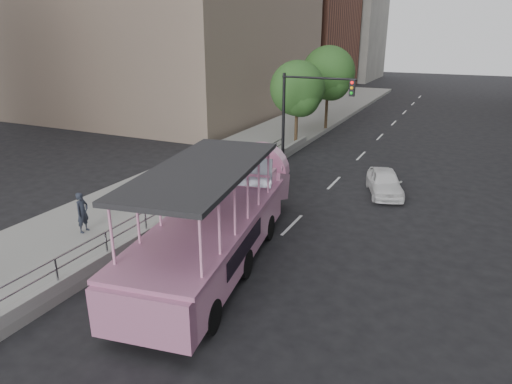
# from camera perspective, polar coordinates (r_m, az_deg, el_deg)

# --- Properties ---
(ground) EXTENTS (160.00, 160.00, 0.00)m
(ground) POSITION_cam_1_polar(r_m,az_deg,el_deg) (15.69, -4.30, -8.80)
(ground) COLOR black
(sidewalk) EXTENTS (5.50, 80.00, 0.30)m
(sidewalk) POSITION_cam_1_polar(r_m,az_deg,el_deg) (26.38, -4.48, 3.44)
(sidewalk) COLOR gray
(sidewalk) RESTS_ON ground
(kerb_wall) EXTENTS (0.24, 30.00, 0.36)m
(kerb_wall) POSITION_cam_1_polar(r_m,az_deg,el_deg) (18.56, -9.69, -2.77)
(kerb_wall) COLOR #A6A6A0
(kerb_wall) RESTS_ON sidewalk
(guardrail) EXTENTS (0.07, 22.00, 0.71)m
(guardrail) POSITION_cam_1_polar(r_m,az_deg,el_deg) (18.32, -9.81, -0.85)
(guardrail) COLOR #9E9EA2
(guardrail) RESTS_ON kerb_wall
(duck_boat) EXTENTS (4.36, 11.21, 3.63)m
(duck_boat) POSITION_cam_1_polar(r_m,az_deg,el_deg) (15.64, -4.28, -3.43)
(duck_boat) COLOR black
(duck_boat) RESTS_ON ground
(car) EXTENTS (2.54, 3.84, 1.22)m
(car) POSITION_cam_1_polar(r_m,az_deg,el_deg) (22.60, 15.79, 1.19)
(car) COLOR white
(car) RESTS_ON ground
(pedestrian_near) EXTENTS (0.41, 0.59, 1.54)m
(pedestrian_near) POSITION_cam_1_polar(r_m,az_deg,el_deg) (18.10, -20.87, -2.40)
(pedestrian_near) COLOR #242935
(pedestrian_near) RESTS_ON sidewalk
(parking_sign) EXTENTS (0.10, 0.57, 2.55)m
(parking_sign) POSITION_cam_1_polar(r_m,az_deg,el_deg) (18.73, -7.14, 1.29)
(parking_sign) COLOR black
(parking_sign) RESTS_ON ground
(traffic_signal) EXTENTS (4.20, 0.32, 5.20)m
(traffic_signal) POSITION_cam_1_polar(r_m,az_deg,el_deg) (26.23, 5.94, 10.79)
(traffic_signal) COLOR black
(traffic_signal) RESTS_ON ground
(street_tree_near) EXTENTS (3.52, 3.52, 5.72)m
(street_tree_near) POSITION_cam_1_polar(r_m,az_deg,el_deg) (29.92, 5.30, 12.50)
(street_tree_near) COLOR #372619
(street_tree_near) RESTS_ON ground
(street_tree_far) EXTENTS (3.97, 3.97, 6.45)m
(street_tree_far) POSITION_cam_1_polar(r_m,az_deg,el_deg) (35.47, 9.13, 14.23)
(street_tree_far) COLOR #372619
(street_tree_far) RESTS_ON ground
(midrise_stone_b) EXTENTS (16.00, 14.00, 20.00)m
(midrise_stone_b) POSITION_cam_1_polar(r_m,az_deg,el_deg) (79.38, 9.24, 21.14)
(midrise_stone_b) COLOR gray
(midrise_stone_b) RESTS_ON ground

